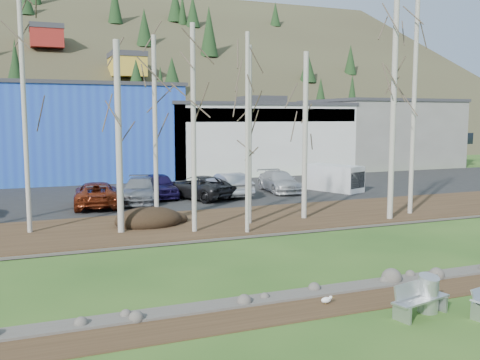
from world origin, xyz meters
name	(u,v)px	position (x,y,z in m)	size (l,w,h in m)	color
ground	(389,328)	(0.00, 0.00, 0.00)	(200.00, 200.00, 0.00)	#234A17
dirt_strip	(345,302)	(0.00, 2.10, 0.01)	(80.00, 1.80, 0.03)	#382616
near_bank_rocks	(327,292)	(0.00, 3.10, 0.00)	(80.00, 0.80, 0.50)	#47423D
river	(272,260)	(0.00, 7.20, 0.00)	(80.00, 8.00, 0.90)	black
far_bank_rocks	(233,237)	(0.00, 11.30, 0.00)	(80.00, 0.80, 0.46)	#47423D
far_bank	(211,223)	(0.00, 14.50, 0.07)	(80.00, 7.00, 0.15)	#382616
parking_lot	(163,195)	(0.00, 25.00, 0.07)	(80.00, 14.00, 0.14)	black
building_blue	(58,132)	(-6.00, 39.00, 4.16)	(20.40, 12.24, 8.30)	#2044B9
building_white	(246,137)	(12.00, 38.98, 3.41)	(18.36, 12.24, 6.80)	beige
building_grey	(378,133)	(28.00, 39.00, 3.66)	(14.28, 12.24, 7.30)	slate
hillside	(78,44)	(0.00, 84.00, 17.50)	(160.00, 72.00, 35.00)	#362E1F
bench_intact	(420,298)	(1.37, 0.48, 0.47)	(1.95, 0.95, 0.94)	#B4B7B9
litter_bin	(428,295)	(1.74, 0.57, 0.48)	(0.56, 0.56, 0.97)	#B4B7B9
seagull	(327,300)	(-0.60, 2.13, 0.15)	(0.37, 0.19, 0.27)	gold
dirt_mound	(148,218)	(-3.15, 14.81, 0.48)	(3.32, 2.35, 0.65)	black
birch_1	(24,103)	(-8.60, 15.20, 6.05)	(0.21, 0.21, 11.80)	beige
birch_2	(119,138)	(-4.67, 13.67, 4.51)	(0.30, 0.30, 8.73)	beige
birch_3	(194,129)	(-1.45, 12.60, 4.89)	(0.23, 0.23, 9.48)	beige
birch_4	(249,136)	(1.65, 13.46, 4.53)	(0.27, 0.27, 8.76)	beige
birch_5	(155,131)	(-2.69, 14.96, 4.75)	(0.22, 0.22, 9.21)	beige
birch_6	(247,134)	(0.77, 11.53, 4.68)	(0.19, 0.19, 9.06)	beige
birch_7	(393,110)	(8.99, 11.81, 5.79)	(0.29, 0.29, 11.27)	beige
birch_8	(305,136)	(4.87, 13.62, 4.46)	(0.27, 0.27, 8.62)	beige
birch_9	(414,102)	(11.01, 12.69, 6.24)	(0.25, 0.25, 12.18)	beige
car_2	(96,194)	(-4.86, 21.39, 0.88)	(2.46, 5.34, 1.49)	maroon
car_3	(140,190)	(-2.13, 22.09, 0.90)	(2.14, 5.27, 1.53)	gray
car_4	(159,185)	(-0.57, 23.56, 0.94)	(1.89, 4.70, 1.60)	#191141
car_5	(228,184)	(3.91, 22.49, 0.93)	(1.67, 4.79, 1.58)	#B0AFB2
car_6	(198,187)	(1.74, 22.22, 0.89)	(2.49, 5.41, 1.50)	#242426
car_7	(279,182)	(8.01, 23.11, 0.87)	(2.05, 5.03, 1.46)	#B9B9BB
van_white	(335,178)	(11.97, 22.07, 1.07)	(3.24, 4.59, 1.85)	white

